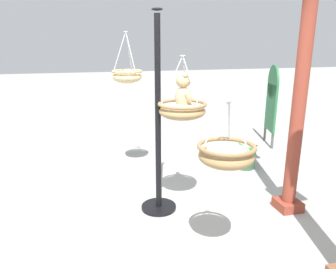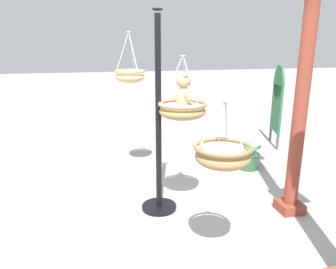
% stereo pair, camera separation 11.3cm
% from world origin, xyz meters
% --- Properties ---
extents(ground_plane, '(40.00, 40.00, 0.00)m').
position_xyz_m(ground_plane, '(0.00, 0.00, 0.00)').
color(ground_plane, '#9E9E99').
extents(display_pole_central, '(0.44, 0.44, 2.40)m').
position_xyz_m(display_pole_central, '(-0.19, 0.04, 0.74)').
color(display_pole_central, black).
rests_on(display_pole_central, ground).
extents(hanging_basket_with_teddy, '(0.56, 0.56, 0.72)m').
position_xyz_m(hanging_basket_with_teddy, '(-0.04, 0.29, 1.30)').
color(hanging_basket_with_teddy, '#A37F51').
extents(teddy_bear, '(0.29, 0.27, 0.42)m').
position_xyz_m(teddy_bear, '(-0.04, 0.31, 1.49)').
color(teddy_bear, tan).
extents(hanging_basket_left_high, '(0.45, 0.45, 0.73)m').
position_xyz_m(hanging_basket_left_high, '(-1.35, -0.16, 1.57)').
color(hanging_basket_left_high, tan).
extents(hanging_basket_right_low, '(0.50, 0.50, 0.58)m').
position_xyz_m(hanging_basket_right_low, '(1.06, 0.35, 1.13)').
color(hanging_basket_right_low, '#A37F51').
extents(greenhouse_pillar_left, '(0.31, 0.31, 3.07)m').
position_xyz_m(greenhouse_pillar_left, '(0.23, 1.62, 1.49)').
color(greenhouse_pillar_left, brown).
rests_on(greenhouse_pillar_left, ground).
extents(potted_plant_small_succulent, '(0.42, 0.43, 0.41)m').
position_xyz_m(potted_plant_small_succulent, '(-1.20, 1.75, 0.17)').
color(potted_plant_small_succulent, '#2D5638').
rests_on(potted_plant_small_succulent, ground).
extents(display_sign_board, '(0.64, 0.22, 1.61)m').
position_xyz_m(display_sign_board, '(-2.28, 2.84, 0.95)').
color(display_sign_board, '#286B3D').
rests_on(display_sign_board, ground).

